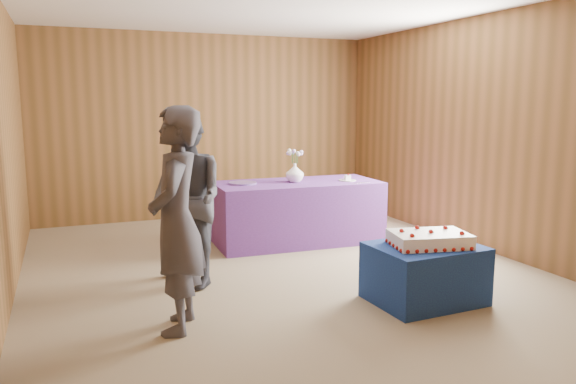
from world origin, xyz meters
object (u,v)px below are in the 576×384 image
cake_table (425,273)px  sheet_cake (429,239)px  vase (295,173)px  guest_right (186,199)px  serving_table (297,212)px  guest_left (177,220)px

cake_table → sheet_cake: bearing=-56.5°
vase → guest_right: (-1.57, -1.16, -0.04)m
serving_table → guest_left: guest_left is taller
guest_right → sheet_cake: bearing=36.3°
cake_table → guest_left: size_ratio=0.53×
sheet_cake → guest_left: guest_left is taller
sheet_cake → guest_left: bearing=-174.0°
cake_table → guest_right: (-1.81, 1.19, 0.58)m
sheet_cake → guest_right: (-1.83, 1.21, 0.27)m
cake_table → vase: (-0.24, 2.35, 0.61)m
serving_table → sheet_cake: serving_table is taller
serving_table → guest_right: guest_right is taller
serving_table → guest_right: bearing=-141.9°
serving_table → vase: bearing=165.5°
serving_table → guest_right: 2.02m
cake_table → sheet_cake: size_ratio=1.21×
sheet_cake → vase: bearing=108.2°
cake_table → sheet_cake: (0.02, -0.02, 0.31)m
cake_table → sheet_cake: 0.31m
sheet_cake → guest_right: bearing=158.5°
sheet_cake → guest_right: guest_right is taller
vase → guest_right: bearing=-143.5°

